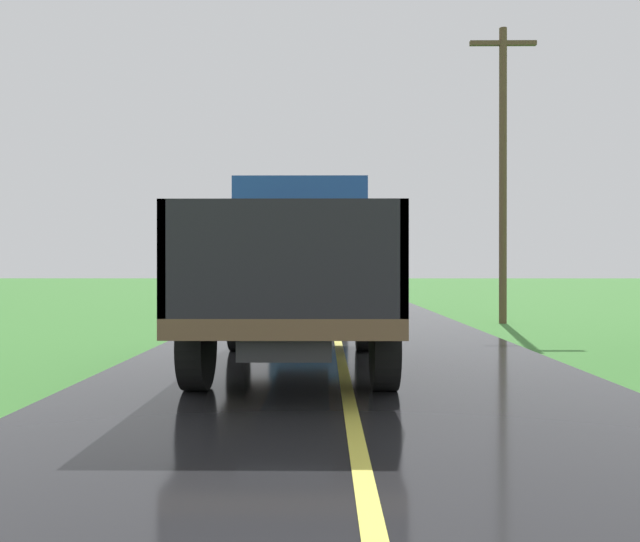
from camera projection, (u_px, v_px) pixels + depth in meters
banana_truck_near at (299, 266)px, 9.45m from camera, size 2.38×5.82×2.80m
banana_truck_far at (311, 268)px, 21.82m from camera, size 2.38×5.81×2.80m
utility_pole_roadside at (503, 166)px, 16.40m from camera, size 1.75×0.20×7.81m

